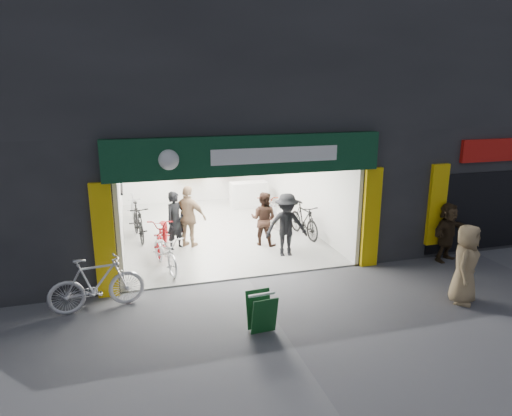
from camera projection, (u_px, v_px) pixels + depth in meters
name	position (u px, v px, depth m)	size (l,w,h in m)	color
ground	(248.00, 278.00, 11.16)	(60.00, 60.00, 0.00)	#56565B
building	(234.00, 94.00, 14.91)	(17.00, 10.27, 8.00)	#232326
bike_left_front	(165.00, 252.00, 11.59)	(0.64, 1.82, 0.96)	silver
bike_left_midfront	(138.00, 222.00, 13.87)	(0.53, 1.86, 1.12)	black
bike_left_midback	(163.00, 233.00, 12.93)	(0.69, 1.98, 1.04)	maroon
bike_left_back	(134.00, 209.00, 15.57)	(0.46, 1.63, 0.98)	#A6A6AA
bike_right_front	(304.00, 220.00, 14.10)	(0.51, 1.81, 1.09)	black
bike_right_mid	(266.00, 208.00, 15.50)	(0.70, 2.01, 1.06)	maroon
bike_right_back	(269.00, 212.00, 15.15)	(0.48, 1.70, 1.02)	silver
parked_bike	(97.00, 283.00, 9.48)	(0.55, 1.96, 1.18)	silver
customer_a	(176.00, 221.00, 12.95)	(0.62, 0.41, 1.70)	black
customer_b	(263.00, 219.00, 13.27)	(0.79, 0.61, 1.62)	#362118
customer_c	(286.00, 226.00, 12.39)	(1.15, 0.66, 1.78)	black
customer_d	(189.00, 217.00, 13.06)	(1.07, 0.45, 1.83)	#9B7A5A
pedestrian_near	(465.00, 264.00, 9.74)	(0.86, 0.56, 1.76)	#927A55
pedestrian_far	(447.00, 232.00, 12.14)	(1.48, 0.47, 1.60)	#382919
sandwich_board	(262.00, 311.00, 8.65)	(0.52, 0.54, 0.76)	#11441B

